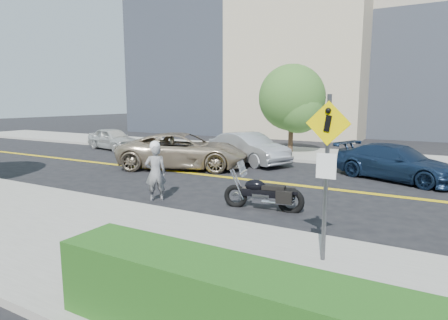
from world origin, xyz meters
The scene contains 12 objects.
ground_plane centered at (0.00, 0.00, 0.00)m, with size 120.00×120.00×0.00m, color black.
sidewalk_near centered at (0.00, -7.50, 0.07)m, with size 60.00×5.00×0.15m, color #9E9B91.
sidewalk_far centered at (0.00, 7.50, 0.07)m, with size 60.00×5.00×0.15m, color #9E9B91.
building_left centered at (-10.00, 22.00, 12.50)m, with size 22.00×14.00×25.00m, color tan.
pedestrian_sign centered at (4.20, -6.31, 1.96)m, with size 0.78×0.08×3.00m.
motorcyclist centered at (-1.51, -4.13, 0.92)m, with size 0.74×0.74×1.85m.
motorcycle centered at (1.76, -3.42, 0.68)m, with size 2.23×0.68×1.36m, color black, non-canonical shape.
suv centered at (-4.04, 0.88, 0.81)m, with size 2.67×5.79×1.61m, color tan.
parked_car_white centered at (-11.79, 4.12, 0.68)m, with size 1.60×3.98×1.36m, color silver.
parked_car_silver centered at (-2.06, 3.51, 0.75)m, with size 1.59×4.56×1.50m, color #A2A5A9.
parked_car_blue centered at (4.62, 2.80, 0.68)m, with size 1.92×4.71×1.37m, color #182B48.
tree_far_a centered at (-1.30, 7.48, 3.21)m, with size 3.71×3.71×5.07m.
Camera 1 is at (5.81, -12.86, 3.03)m, focal length 30.00 mm.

